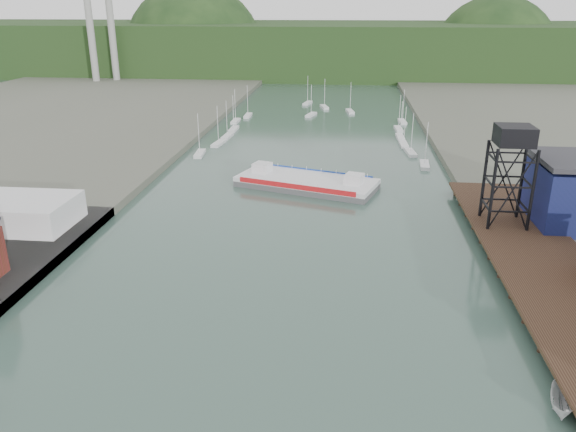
# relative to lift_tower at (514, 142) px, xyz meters

# --- Properties ---
(east_pier) EXTENTS (14.00, 70.00, 2.45)m
(east_pier) POSITION_rel_lift_tower_xyz_m (2.00, -13.00, -13.75)
(east_pier) COLOR black
(east_pier) RESTS_ON ground
(white_shed) EXTENTS (18.00, 12.00, 4.50)m
(white_shed) POSITION_rel_lift_tower_xyz_m (-79.00, -8.00, -11.80)
(white_shed) COLOR silver
(white_shed) RESTS_ON west_quay
(lift_tower) EXTENTS (6.50, 6.50, 16.00)m
(lift_tower) POSITION_rel_lift_tower_xyz_m (0.00, 0.00, 0.00)
(lift_tower) COLOR black
(lift_tower) RESTS_ON east_pier
(marina_sailboats) EXTENTS (57.71, 92.65, 0.90)m
(marina_sailboats) POSITION_rel_lift_tower_xyz_m (-34.92, 80.46, -15.30)
(marina_sailboats) COLOR silver
(marina_sailboats) RESTS_ON ground
(smokestacks) EXTENTS (11.20, 8.20, 60.00)m
(smokestacks) POSITION_rel_lift_tower_xyz_m (-141.00, 174.50, 14.35)
(smokestacks) COLOR gray
(smokestacks) RESTS_ON ground
(distant_hills) EXTENTS (500.00, 120.00, 80.00)m
(distant_hills) POSITION_rel_lift_tower_xyz_m (-38.98, 243.35, -5.27)
(distant_hills) COLOR black
(distant_hills) RESTS_ON ground
(chain_ferry) EXTENTS (30.52, 19.61, 4.09)m
(chain_ferry) POSITION_rel_lift_tower_xyz_m (-33.80, 22.16, -14.47)
(chain_ferry) COLOR #4F4F52
(chain_ferry) RESTS_ON ground
(motorboat) EXTENTS (3.44, 5.75, 2.09)m
(motorboat) POSITION_rel_lift_tower_xyz_m (-5.07, -43.70, -14.60)
(motorboat) COLOR silver
(motorboat) RESTS_ON ground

